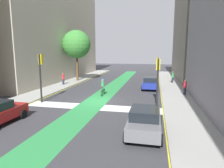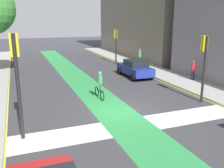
# 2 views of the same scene
# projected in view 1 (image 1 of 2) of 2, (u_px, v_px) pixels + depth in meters

# --- Properties ---
(ground_plane) EXTENTS (120.00, 120.00, 0.00)m
(ground_plane) POSITION_uv_depth(u_px,v_px,m) (99.00, 101.00, 19.04)
(ground_plane) COLOR #38383D
(bike_lane_paint) EXTENTS (2.40, 60.00, 0.01)m
(bike_lane_paint) POSITION_uv_depth(u_px,v_px,m) (96.00, 101.00, 19.11)
(bike_lane_paint) COLOR #2D8C47
(bike_lane_paint) RESTS_ON ground_plane
(crosswalk_band) EXTENTS (12.00, 1.80, 0.01)m
(crosswalk_band) POSITION_uv_depth(u_px,v_px,m) (93.00, 107.00, 17.11)
(crosswalk_band) COLOR silver
(crosswalk_band) RESTS_ON ground_plane
(sidewalk_left) EXTENTS (3.00, 60.00, 0.15)m
(sidewalk_left) POSITION_uv_depth(u_px,v_px,m) (30.00, 97.00, 20.61)
(sidewalk_left) COLOR #9E9E99
(sidewalk_left) RESTS_ON ground_plane
(curb_stripe_left) EXTENTS (0.16, 60.00, 0.01)m
(curb_stripe_left) POSITION_uv_depth(u_px,v_px,m) (43.00, 98.00, 20.31)
(curb_stripe_left) COLOR yellow
(curb_stripe_left) RESTS_ON ground_plane
(sidewalk_right) EXTENTS (3.00, 60.00, 0.15)m
(sidewalk_right) POSITION_uv_depth(u_px,v_px,m) (180.00, 105.00, 17.44)
(sidewalk_right) COLOR #9E9E99
(sidewalk_right) RESTS_ON ground_plane
(curb_stripe_right) EXTENTS (0.16, 60.00, 0.01)m
(curb_stripe_right) POSITION_uv_depth(u_px,v_px,m) (163.00, 105.00, 17.77)
(curb_stripe_right) COLOR yellow
(curb_stripe_right) RESTS_ON ground_plane
(traffic_signal_near_right) EXTENTS (0.35, 0.52, 4.12)m
(traffic_signal_near_right) POSITION_uv_depth(u_px,v_px,m) (158.00, 73.00, 17.25)
(traffic_signal_near_right) COLOR black
(traffic_signal_near_right) RESTS_ON ground_plane
(traffic_signal_near_left) EXTENTS (0.35, 0.52, 4.54)m
(traffic_signal_near_left) POSITION_uv_depth(u_px,v_px,m) (41.00, 69.00, 18.32)
(traffic_signal_near_left) COLOR black
(traffic_signal_near_left) RESTS_ON ground_plane
(traffic_signal_far_right) EXTENTS (0.35, 0.52, 3.88)m
(traffic_signal_far_right) POSITION_uv_depth(u_px,v_px,m) (158.00, 64.00, 31.61)
(traffic_signal_far_right) COLOR black
(traffic_signal_far_right) RESTS_ON ground_plane
(car_blue_right_far) EXTENTS (2.04, 4.21, 1.57)m
(car_blue_right_far) POSITION_uv_depth(u_px,v_px,m) (150.00, 83.00, 25.20)
(car_blue_right_far) COLOR navy
(car_blue_right_far) RESTS_ON ground_plane
(car_grey_right_near) EXTENTS (2.03, 4.20, 1.57)m
(car_grey_right_near) POSITION_uv_depth(u_px,v_px,m) (145.00, 120.00, 11.45)
(car_grey_right_near) COLOR slate
(car_grey_right_near) RESTS_ON ground_plane
(cyclist_in_lane) EXTENTS (0.32, 1.73, 1.86)m
(cyclist_in_lane) POSITION_uv_depth(u_px,v_px,m) (103.00, 87.00, 21.48)
(cyclist_in_lane) COLOR black
(cyclist_in_lane) RESTS_ON ground_plane
(pedestrian_sidewalk_right_a) EXTENTS (0.34, 0.34, 1.69)m
(pedestrian_sidewalk_right_a) POSITION_uv_depth(u_px,v_px,m) (173.00, 77.00, 29.60)
(pedestrian_sidewalk_right_a) COLOR #262638
(pedestrian_sidewalk_right_a) RESTS_ON sidewalk_right
(pedestrian_sidewalk_left_a) EXTENTS (0.34, 0.34, 1.68)m
(pedestrian_sidewalk_left_a) POSITION_uv_depth(u_px,v_px,m) (63.00, 78.00, 27.88)
(pedestrian_sidewalk_left_a) COLOR #262638
(pedestrian_sidewalk_left_a) RESTS_ON sidewalk_left
(pedestrian_sidewalk_right_b) EXTENTS (0.34, 0.34, 1.61)m
(pedestrian_sidewalk_right_b) POSITION_uv_depth(u_px,v_px,m) (185.00, 87.00, 21.26)
(pedestrian_sidewalk_right_b) COLOR #262638
(pedestrian_sidewalk_right_b) RESTS_ON sidewalk_right
(street_tree_near) EXTENTS (4.44, 4.44, 8.01)m
(street_tree_near) POSITION_uv_depth(u_px,v_px,m) (77.00, 44.00, 31.03)
(street_tree_near) COLOR brown
(street_tree_near) RESTS_ON sidewalk_left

